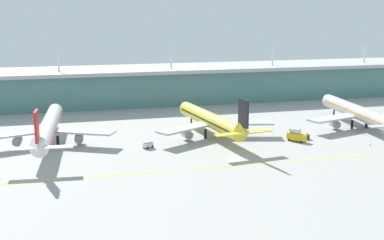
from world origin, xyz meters
name	(u,v)px	position (x,y,z in m)	size (l,w,h in m)	color
ground_plane	(236,158)	(0.00, 0.00, 0.00)	(600.00, 600.00, 0.00)	#9E9E99
terminal_building	(169,84)	(0.00, 107.85, 9.47)	(288.00, 34.00, 27.54)	slate
airliner_near	(48,128)	(-60.53, 33.12, 6.46)	(48.66, 71.83, 18.90)	white
airliner_middle	(212,121)	(0.32, 29.79, 6.44)	(48.29, 60.40, 18.90)	yellow
airliner_far	(358,113)	(63.72, 29.43, 6.45)	(48.65, 66.11, 18.90)	#ADB2BC
taxiway_stripe_west	(9,183)	(-71.00, -7.69, 0.02)	(28.00, 0.70, 0.04)	yellow
taxiway_stripe_mid_west	(128,174)	(-37.00, -7.69, 0.02)	(28.00, 0.70, 0.04)	yellow
taxiway_stripe_centre	(235,166)	(-3.00, -7.69, 0.02)	(28.00, 0.70, 0.04)	yellow
taxiway_stripe_mid_east	(332,158)	(31.00, -7.69, 0.02)	(28.00, 0.70, 0.04)	yellow
baggage_cart	(148,145)	(-26.16, 19.75, 1.26)	(4.00, 3.50, 2.48)	silver
fuel_truck	(296,135)	(29.26, 15.52, 2.26)	(6.29, 7.37, 4.95)	gold
pushback_tug	(303,136)	(33.21, 17.76, 1.10)	(4.69, 3.04, 1.85)	#333842
safety_cone_right_wingtip	(370,145)	(52.40, 2.85, 0.35)	(0.56, 0.56, 0.70)	orange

